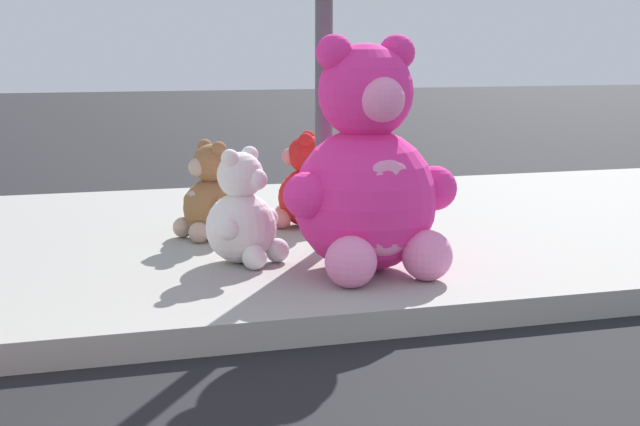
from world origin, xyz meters
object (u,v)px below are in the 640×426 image
Objects in this scene: plush_pink_large at (368,179)px; plush_red at (304,189)px; plush_brown at (210,199)px; plush_white at (244,217)px.

plush_red is (0.04, 1.46, -0.27)m from plush_pink_large.
plush_brown is at bearing -163.42° from plush_red.
plush_pink_large reaches higher than plush_red.
plush_white is (-0.64, 0.43, -0.27)m from plush_pink_large.
plush_white is at bearing 146.04° from plush_pink_large.
plush_brown is at bearing 118.97° from plush_pink_large.
plush_white is at bearing -123.15° from plush_red.
plush_pink_large is 1.95× the size of plush_white.
plush_white is at bearing -86.24° from plush_brown.
plush_pink_large is at bearing -61.03° from plush_brown.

